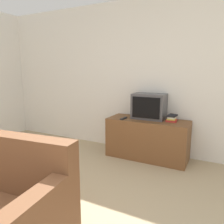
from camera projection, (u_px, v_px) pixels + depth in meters
The scene contains 5 objects.
wall_back at pixel (146, 78), 3.74m from camera, with size 9.00×0.06×2.60m.
tv_stand at pixel (147, 139), 3.59m from camera, with size 1.30×0.51×0.65m.
television at pixel (149, 106), 3.57m from camera, with size 0.53×0.34×0.41m.
book_stack at pixel (172, 118), 3.39m from camera, with size 0.17×0.19×0.11m.
remote_on_stand at pixel (123, 118), 3.56m from camera, with size 0.06×0.18×0.02m.
Camera 1 is at (1.20, -0.60, 1.44)m, focal length 35.00 mm.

